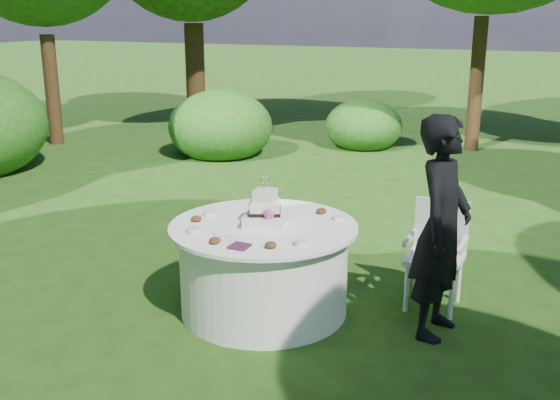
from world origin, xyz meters
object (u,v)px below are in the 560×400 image
object	(u,v)px
table	(264,268)
chair	(437,247)
napkins	(240,246)
guest	(442,228)
cake	(265,212)

from	to	relation	value
table	chair	distance (m)	1.50
napkins	table	distance (m)	0.69
guest	table	size ratio (longest dim) A/B	1.12
guest	cake	size ratio (longest dim) A/B	4.09
table	chair	size ratio (longest dim) A/B	1.71
table	cake	world-z (taller)	cake
chair	table	bearing A→B (deg)	-149.73
guest	chair	size ratio (longest dim) A/B	1.91
chair	cake	bearing A→B (deg)	-149.31
chair	guest	bearing A→B (deg)	-77.76
cake	chair	world-z (taller)	cake
napkins	table	size ratio (longest dim) A/B	0.09
table	cake	xyz separation A→B (m)	(0.02, -0.00, 0.50)
table	guest	bearing A→B (deg)	8.66
guest	cake	bearing A→B (deg)	104.48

